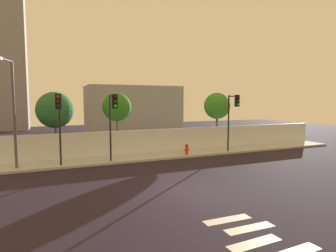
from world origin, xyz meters
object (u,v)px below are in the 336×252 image
(traffic_light_left, at_px, (113,113))
(roadside_tree_leftmost, at_px, (55,110))
(roadside_tree_midleft, at_px, (117,107))
(street_lamp_curbside, at_px, (11,104))
(fire_hydrant, at_px, (187,149))
(traffic_light_center, at_px, (233,111))
(traffic_light_right, at_px, (59,114))
(roadside_tree_midright, at_px, (217,106))

(traffic_light_left, distance_m, roadside_tree_leftmost, 5.31)
(roadside_tree_midleft, bearing_deg, street_lamp_curbside, -152.72)
(fire_hydrant, bearing_deg, traffic_light_center, -7.05)
(traffic_light_center, xyz_separation_m, street_lamp_curbside, (-15.31, 0.44, 0.54))
(fire_hydrant, xyz_separation_m, roadside_tree_midleft, (-4.43, 3.60, 3.11))
(traffic_light_right, relative_size, roadside_tree_midleft, 0.92)
(roadside_tree_leftmost, distance_m, roadside_tree_midright, 14.06)
(roadside_tree_midleft, bearing_deg, roadside_tree_leftmost, -180.00)
(traffic_light_left, bearing_deg, fire_hydrant, 5.15)
(traffic_light_center, height_order, fire_hydrant, traffic_light_center)
(street_lamp_curbside, height_order, roadside_tree_leftmost, street_lamp_curbside)
(street_lamp_curbside, bearing_deg, roadside_tree_midleft, 27.28)
(traffic_light_center, distance_m, street_lamp_curbside, 15.32)
(traffic_light_left, bearing_deg, roadside_tree_midright, 21.02)
(traffic_light_left, bearing_deg, roadside_tree_leftmost, 129.27)
(street_lamp_curbside, relative_size, roadside_tree_midright, 1.28)
(street_lamp_curbside, xyz_separation_m, roadside_tree_leftmost, (2.44, 3.63, -0.46))
(roadside_tree_midleft, relative_size, roadside_tree_midright, 0.98)
(traffic_light_right, distance_m, street_lamp_curbside, 2.66)
(roadside_tree_leftmost, xyz_separation_m, roadside_tree_midright, (14.05, 0.00, 0.20))
(street_lamp_curbside, distance_m, fire_hydrant, 11.97)
(traffic_light_center, bearing_deg, roadside_tree_midright, 73.76)
(street_lamp_curbside, height_order, fire_hydrant, street_lamp_curbside)
(roadside_tree_leftmost, xyz_separation_m, roadside_tree_midleft, (4.61, 0.00, 0.18))
(fire_hydrant, bearing_deg, roadside_tree_midleft, 140.94)
(traffic_light_right, bearing_deg, roadside_tree_leftmost, 91.42)
(roadside_tree_leftmost, bearing_deg, traffic_light_center, -17.55)
(street_lamp_curbside, bearing_deg, traffic_light_center, -1.64)
(roadside_tree_midright, bearing_deg, traffic_light_center, -106.24)
(street_lamp_curbside, relative_size, roadside_tree_leftmost, 1.31)
(roadside_tree_leftmost, relative_size, roadside_tree_midright, 0.98)
(traffic_light_left, xyz_separation_m, traffic_light_right, (-3.26, -0.07, 0.00))
(roadside_tree_leftmost, bearing_deg, fire_hydrant, -21.70)
(traffic_light_center, distance_m, fire_hydrant, 4.79)
(traffic_light_center, height_order, street_lamp_curbside, street_lamp_curbside)
(roadside_tree_leftmost, relative_size, roadside_tree_midleft, 1.00)
(fire_hydrant, xyz_separation_m, roadside_tree_leftmost, (-9.04, 3.60, 2.93))
(traffic_light_left, xyz_separation_m, traffic_light_center, (9.51, 0.04, 0.03))
(roadside_tree_leftmost, height_order, roadside_tree_midright, roadside_tree_midright)
(traffic_light_right, xyz_separation_m, fire_hydrant, (8.94, 0.58, -2.82))
(traffic_light_right, bearing_deg, fire_hydrant, 3.70)
(street_lamp_curbside, distance_m, roadside_tree_leftmost, 4.40)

